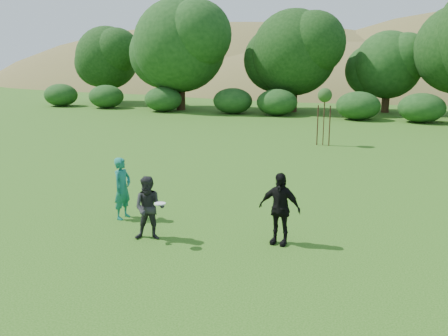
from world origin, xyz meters
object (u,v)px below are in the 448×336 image
object	(u,v)px
player_teal	(122,188)
player_black	(279,209)
sapling	(325,97)
player_grey	(149,208)

from	to	relation	value
player_teal	player_black	distance (m)	4.50
sapling	player_grey	bearing A→B (deg)	-96.32
player_black	sapling	bearing A→B (deg)	101.13
player_grey	player_black	distance (m)	3.12
player_teal	sapling	xyz separation A→B (m)	(3.11, 13.52, 1.57)
player_teal	sapling	bearing A→B (deg)	-8.18
player_grey	player_black	xyz separation A→B (m)	(3.01, 0.83, 0.08)
player_grey	player_teal	bearing A→B (deg)	122.98
player_black	sapling	distance (m)	14.00
player_teal	sapling	size ratio (longest dim) A/B	0.60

